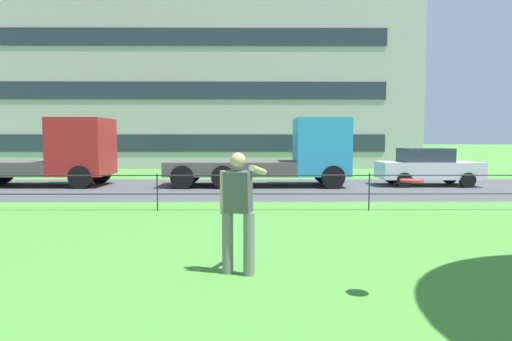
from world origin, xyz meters
name	(u,v)px	position (x,y,z in m)	size (l,w,h in m)	color
street_strip	(187,188)	(0.00, 17.26, 0.00)	(80.00, 7.28, 0.01)	#4C4C51
park_fence	(157,186)	(0.00, 11.99, 0.68)	(34.06, 0.04, 1.00)	#232328
person_thrower	(238,209)	(2.36, 6.53, 0.94)	(0.68, 0.72, 1.73)	slate
frisbee	(412,181)	(4.43, 5.52, 1.43)	(0.33, 0.33, 0.03)	red
flatbed_truck_far_right	(46,156)	(-5.87, 18.18, 1.22)	(7.30, 2.42, 2.75)	#B22323
flatbed_truck_right	(285,156)	(3.84, 18.10, 1.22)	(7.30, 2.42, 2.75)	#2D99D1
car_white_center	(427,167)	(9.71, 18.18, 0.78)	(4.02, 1.86, 1.54)	silver
apartment_building_background	(193,33)	(-2.08, 34.70, 10.08)	(31.15, 13.83, 20.15)	#B7B2AD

